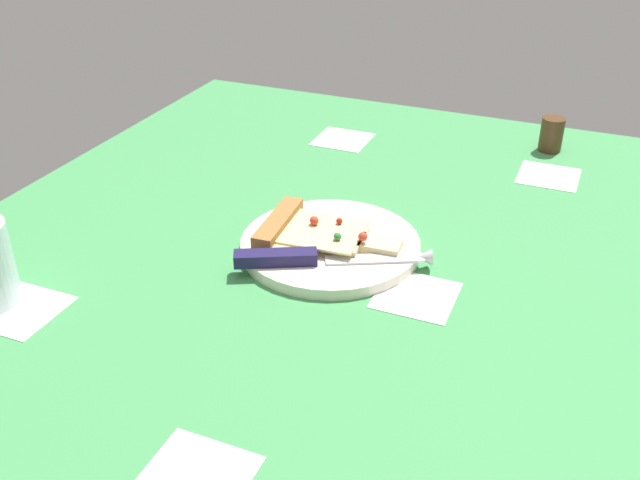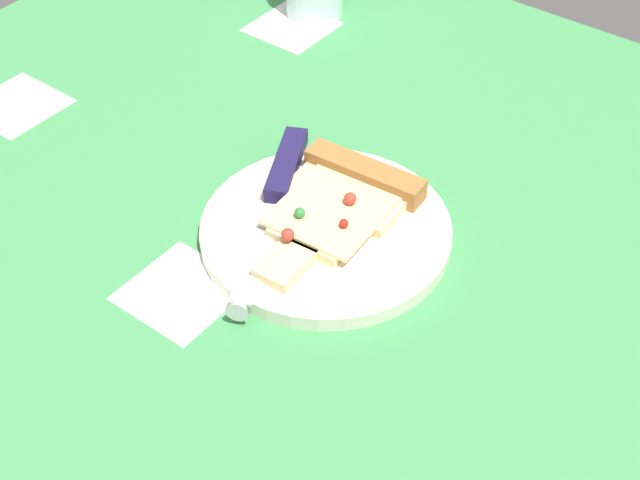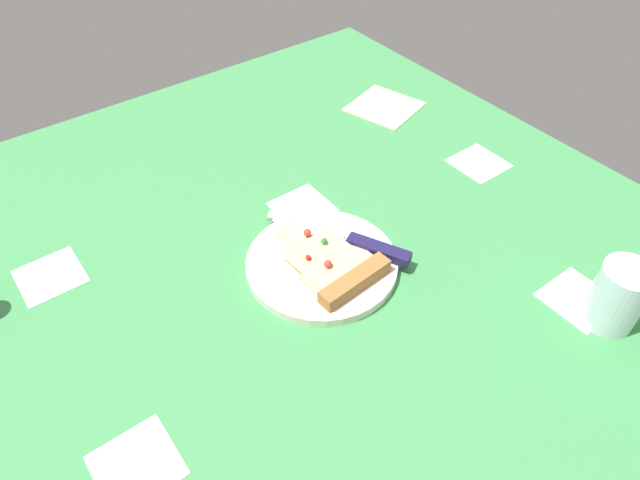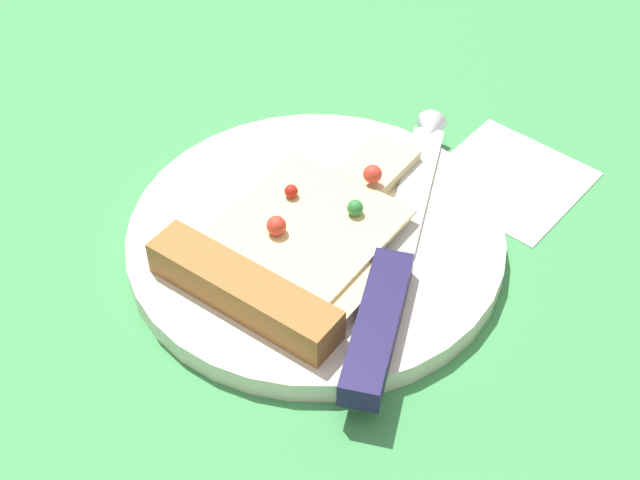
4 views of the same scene
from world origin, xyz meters
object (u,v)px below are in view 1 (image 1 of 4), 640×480
pizza_slice (311,232)px  pepper_shaker (552,134)px  plate (330,245)px  knife (314,258)px

pizza_slice → pepper_shaker: pepper_shaker is taller
pizza_slice → plate: bearing=90.1°
pizza_slice → knife: bearing=21.8°
pizza_slice → knife: (-5.49, -2.70, -0.19)cm
pizza_slice → pepper_shaker: (44.38, -24.11, 0.58)cm
pizza_slice → pepper_shaker: bearing=147.1°
plate → pepper_shaker: size_ratio=4.05×
pizza_slice → knife: 6.12cm
plate → knife: size_ratio=1.02×
plate → pepper_shaker: (44.18, -21.53, 2.10)cm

